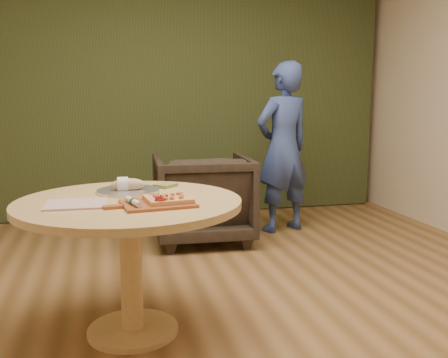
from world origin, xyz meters
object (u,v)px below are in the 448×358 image
pizza_paddle (156,204)px  person_standing (283,148)px  bread_roll (126,185)px  flatbread_pizza (168,199)px  cutlery_roll (133,202)px  serving_tray (128,191)px  armchair (202,194)px  pedestal_table (130,225)px

pizza_paddle → person_standing: bearing=47.6°
bread_roll → person_standing: 2.24m
pizza_paddle → flatbread_pizza: (0.06, 0.01, 0.02)m
cutlery_roll → serving_tray: bearing=74.8°
flatbread_pizza → armchair: size_ratio=0.28×
flatbread_pizza → armchair: bearing=73.6°
serving_tray → flatbread_pizza: bearing=-64.4°
bread_roll → person_standing: (1.54, 1.62, 0.01)m
person_standing → serving_tray: bearing=29.1°
pizza_paddle → bread_roll: (-0.12, 0.39, 0.04)m
bread_roll → person_standing: size_ratio=0.12×
pedestal_table → pizza_paddle: 0.26m
cutlery_roll → person_standing: bearing=37.3°
person_standing → flatbread_pizza: bearing=38.3°
serving_tray → person_standing: (1.53, 1.62, 0.05)m
bread_roll → armchair: armchair is taller
pedestal_table → armchair: 1.83m
serving_tray → person_standing: bearing=46.6°
person_standing → bread_roll: bearing=29.0°
pedestal_table → serving_tray: bearing=88.0°
pizza_paddle → flatbread_pizza: flatbread_pizza is taller
cutlery_roll → armchair: bearing=53.4°
serving_tray → armchair: bearing=63.8°
bread_roll → armchair: (0.73, 1.46, -0.36)m
armchair → flatbread_pizza: bearing=76.4°
person_standing → armchair: bearing=-6.1°
bread_roll → armchair: size_ratio=0.22×
pedestal_table → armchair: bearing=66.6°
pedestal_table → person_standing: size_ratio=0.74×
flatbread_pizza → cutlery_roll: bearing=-166.8°
cutlery_roll → pedestal_table: bearing=77.7°
bread_roll → pedestal_table: bearing=-89.6°
pizza_paddle → armchair: armchair is taller
pizza_paddle → cutlery_roll: cutlery_roll is taller
cutlery_roll → person_standing: person_standing is taller
pizza_paddle → bread_roll: bread_roll is taller
bread_roll → flatbread_pizza: bearing=-63.3°
bread_roll → person_standing: person_standing is taller
pedestal_table → bread_roll: size_ratio=6.17×
cutlery_roll → person_standing: (1.53, 2.04, 0.03)m
pizza_paddle → cutlery_roll: 0.12m
flatbread_pizza → bread_roll: size_ratio=1.27×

